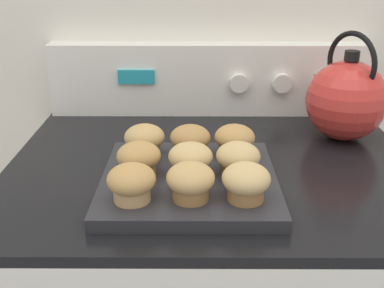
% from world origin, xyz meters
% --- Properties ---
extents(control_panel, '(0.75, 0.07, 0.17)m').
position_xyz_m(control_panel, '(0.00, 0.62, 1.01)').
color(control_panel, white).
rests_on(control_panel, stove_range).
extents(muffin_pan, '(0.29, 0.29, 0.02)m').
position_xyz_m(muffin_pan, '(-0.04, 0.22, 0.94)').
color(muffin_pan, '#28282D').
rests_on(muffin_pan, stove_range).
extents(muffin_r0_c0, '(0.07, 0.07, 0.06)m').
position_xyz_m(muffin_r0_c0, '(-0.13, 0.13, 0.98)').
color(muffin_r0_c0, tan).
rests_on(muffin_r0_c0, muffin_pan).
extents(muffin_r0_c1, '(0.07, 0.07, 0.06)m').
position_xyz_m(muffin_r0_c1, '(-0.04, 0.14, 0.98)').
color(muffin_r0_c1, olive).
rests_on(muffin_r0_c1, muffin_pan).
extents(muffin_r0_c2, '(0.07, 0.07, 0.06)m').
position_xyz_m(muffin_r0_c2, '(0.04, 0.14, 0.98)').
color(muffin_r0_c2, olive).
rests_on(muffin_r0_c2, muffin_pan).
extents(muffin_r1_c0, '(0.07, 0.07, 0.06)m').
position_xyz_m(muffin_r1_c0, '(-0.13, 0.22, 0.98)').
color(muffin_r1_c0, tan).
rests_on(muffin_r1_c0, muffin_pan).
extents(muffin_r1_c1, '(0.07, 0.07, 0.06)m').
position_xyz_m(muffin_r1_c1, '(-0.04, 0.22, 0.98)').
color(muffin_r1_c1, tan).
rests_on(muffin_r1_c1, muffin_pan).
extents(muffin_r1_c2, '(0.07, 0.07, 0.06)m').
position_xyz_m(muffin_r1_c2, '(0.04, 0.22, 0.98)').
color(muffin_r1_c2, olive).
rests_on(muffin_r1_c2, muffin_pan).
extents(muffin_r2_c0, '(0.07, 0.07, 0.06)m').
position_xyz_m(muffin_r2_c0, '(-0.13, 0.31, 0.98)').
color(muffin_r2_c0, '#A37A4C').
rests_on(muffin_r2_c0, muffin_pan).
extents(muffin_r2_c1, '(0.07, 0.07, 0.06)m').
position_xyz_m(muffin_r2_c1, '(-0.04, 0.30, 0.98)').
color(muffin_r2_c1, tan).
rests_on(muffin_r2_c1, muffin_pan).
extents(muffin_r2_c2, '(0.07, 0.07, 0.06)m').
position_xyz_m(muffin_r2_c2, '(0.04, 0.31, 0.98)').
color(muffin_r2_c2, '#A37A4C').
rests_on(muffin_r2_c2, muffin_pan).
extents(tea_kettle, '(0.17, 0.19, 0.23)m').
position_xyz_m(tea_kettle, '(0.28, 0.45, 1.01)').
color(tea_kettle, red).
rests_on(tea_kettle, stove_range).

